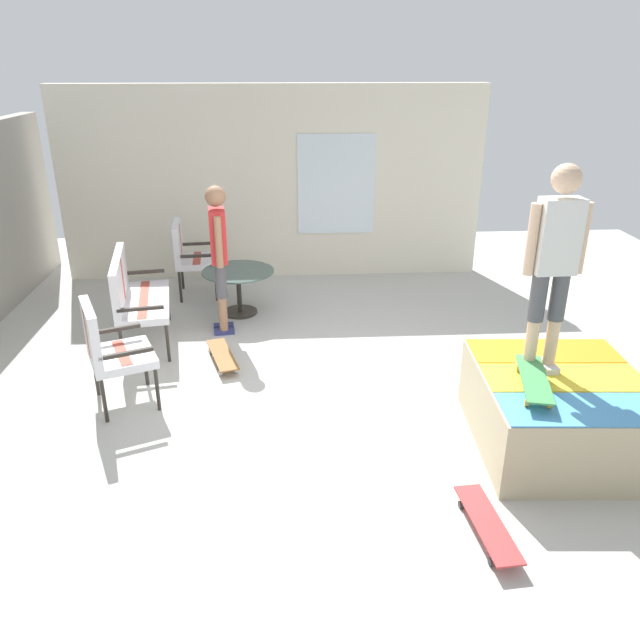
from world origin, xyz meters
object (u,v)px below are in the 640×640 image
(skate_ramp, at_px, (562,411))
(person_skater, at_px, (555,256))
(patio_chair_near_house, at_px, (188,252))
(person_watching, at_px, (219,249))
(skateboard_spare, at_px, (487,524))
(skateboard_on_ramp, at_px, (534,379))
(patio_chair_by_wall, at_px, (108,346))
(patio_table, at_px, (239,283))
(skateboard_by_bench, at_px, (222,355))
(patio_bench, at_px, (132,292))

(skate_ramp, bearing_deg, person_skater, 53.38)
(patio_chair_near_house, distance_m, person_watching, 1.43)
(skateboard_spare, bearing_deg, skateboard_on_ramp, -33.51)
(patio_chair_by_wall, height_order, patio_table, patio_chair_by_wall)
(patio_chair_near_house, bearing_deg, skateboard_by_bench, -164.01)
(skate_ramp, height_order, patio_chair_near_house, patio_chair_near_house)
(patio_bench, xyz_separation_m, patio_chair_near_house, (1.51, -0.41, -0.00))
(patio_bench, distance_m, person_watching, 1.07)
(skate_ramp, relative_size, patio_table, 2.48)
(skateboard_on_ramp, bearing_deg, patio_bench, 55.91)
(patio_chair_by_wall, distance_m, skateboard_by_bench, 1.35)
(patio_table, xyz_separation_m, skateboard_spare, (-4.12, -1.93, -0.32))
(skate_ramp, relative_size, skateboard_spare, 2.74)
(patio_chair_near_house, height_order, skateboard_on_ramp, patio_chair_near_house)
(skateboard_spare, bearing_deg, patio_bench, 42.60)
(skateboard_by_bench, bearing_deg, patio_bench, 60.07)
(patio_table, bearing_deg, person_watching, 163.80)
(patio_chair_by_wall, distance_m, person_watching, 1.92)
(patio_table, bearing_deg, patio_bench, 125.90)
(person_watching, bearing_deg, patio_chair_near_house, 23.58)
(skate_ramp, relative_size, skateboard_on_ramp, 2.71)
(skateboard_spare, bearing_deg, person_watching, 30.30)
(person_skater, bearing_deg, person_watching, 49.79)
(patio_table, distance_m, skateboard_by_bench, 1.43)
(skate_ramp, distance_m, patio_bench, 4.59)
(patio_bench, relative_size, patio_table, 1.47)
(patio_table, xyz_separation_m, person_skater, (-2.93, -2.66, 1.21))
(patio_bench, xyz_separation_m, skateboard_on_ramp, (-2.45, -3.61, 0.11))
(patio_bench, height_order, skateboard_on_ramp, patio_bench)
(patio_table, bearing_deg, skateboard_spare, -154.94)
(skate_ramp, height_order, person_watching, person_watching)
(patio_chair_near_house, distance_m, skateboard_spare, 5.52)
(patio_chair_by_wall, relative_size, skateboard_by_bench, 1.24)
(patio_chair_by_wall, xyz_separation_m, skateboard_spare, (-1.90, -2.96, -0.53))
(patio_chair_near_house, bearing_deg, person_watching, -156.42)
(skateboard_by_bench, bearing_deg, person_watching, 3.62)
(skateboard_by_bench, bearing_deg, patio_table, -4.39)
(person_watching, relative_size, skateboard_by_bench, 2.10)
(patio_bench, height_order, person_watching, person_watching)
(person_watching, height_order, skateboard_on_ramp, person_watching)
(patio_bench, xyz_separation_m, person_skater, (-2.12, -3.78, 1.00))
(patio_bench, bearing_deg, patio_table, -54.10)
(skate_ramp, distance_m, skateboard_on_ramp, 0.57)
(patio_chair_by_wall, bearing_deg, patio_chair_near_house, -6.42)
(patio_chair_near_house, height_order, patio_table, patio_chair_near_house)
(skate_ramp, xyz_separation_m, person_watching, (2.53, 3.02, 0.70))
(patio_table, height_order, person_skater, person_skater)
(patio_bench, height_order, skateboard_by_bench, patio_bench)
(patio_table, height_order, person_watching, person_watching)
(patio_chair_near_house, relative_size, skateboard_by_bench, 1.24)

